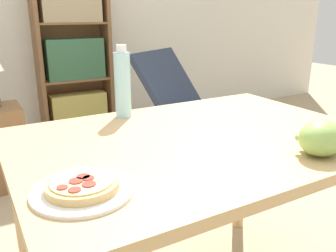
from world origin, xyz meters
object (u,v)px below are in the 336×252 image
object	(u,v)px
pizza_on_plate	(83,187)
lounge_chair_far	(185,121)
drink_bottle	(123,84)
grape_bunch	(322,138)
bookshelf	(74,57)

from	to	relation	value
pizza_on_plate	lounge_chair_far	bearing A→B (deg)	50.82
pizza_on_plate	lounge_chair_far	world-z (taller)	lounge_chair_far
drink_bottle	grape_bunch	bearing A→B (deg)	-62.86
grape_bunch	drink_bottle	size ratio (longest dim) A/B	0.53
pizza_on_plate	bookshelf	distance (m)	2.82
lounge_chair_far	bookshelf	xyz separation A→B (m)	(-0.66, 0.99, 0.50)
pizza_on_plate	bookshelf	world-z (taller)	bookshelf
lounge_chair_far	bookshelf	size ratio (longest dim) A/B	0.59
drink_bottle	bookshelf	world-z (taller)	bookshelf
pizza_on_plate	drink_bottle	xyz separation A→B (m)	(0.35, 0.57, 0.13)
bookshelf	grape_bunch	bearing A→B (deg)	-90.82
pizza_on_plate	bookshelf	bearing A→B (deg)	74.66
bookshelf	lounge_chair_far	bearing A→B (deg)	-56.31
pizza_on_plate	drink_bottle	distance (m)	0.68
pizza_on_plate	lounge_chair_far	distance (m)	2.28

